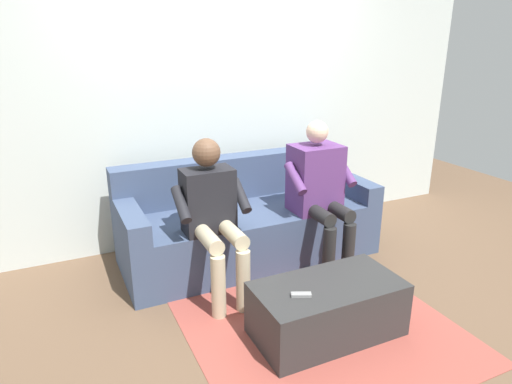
% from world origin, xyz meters
% --- Properties ---
extents(ground_plane, '(8.00, 8.00, 0.00)m').
position_xyz_m(ground_plane, '(0.00, 0.60, 0.00)').
color(ground_plane, brown).
extents(back_wall, '(5.32, 0.06, 2.68)m').
position_xyz_m(back_wall, '(0.00, -0.72, 1.34)').
color(back_wall, silver).
rests_on(back_wall, ground).
extents(couch, '(2.12, 0.84, 0.83)m').
position_xyz_m(couch, '(0.00, -0.15, 0.30)').
color(couch, '#3D4C6B').
rests_on(couch, ground).
extents(coffee_table, '(0.93, 0.49, 0.36)m').
position_xyz_m(coffee_table, '(0.00, 1.09, 0.18)').
color(coffee_table, '#2D2D2D').
rests_on(coffee_table, ground).
extents(person_left_seated, '(0.54, 0.57, 1.19)m').
position_xyz_m(person_left_seated, '(-0.46, 0.23, 0.68)').
color(person_left_seated, '#5B3370').
rests_on(person_left_seated, ground).
extents(person_right_seated, '(0.52, 0.58, 1.14)m').
position_xyz_m(person_right_seated, '(0.46, 0.30, 0.64)').
color(person_right_seated, black).
rests_on(person_right_seated, ground).
extents(remote_gray, '(0.13, 0.09, 0.02)m').
position_xyz_m(remote_gray, '(0.22, 1.14, 0.37)').
color(remote_gray, gray).
rests_on(remote_gray, coffee_table).
extents(floor_rug, '(1.67, 1.80, 0.01)m').
position_xyz_m(floor_rug, '(0.00, 0.93, 0.00)').
color(floor_rug, '#9E473D').
rests_on(floor_rug, ground).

